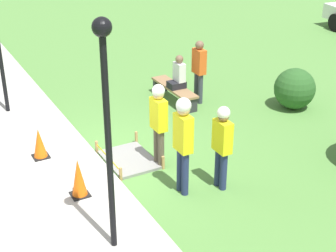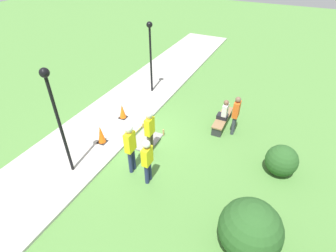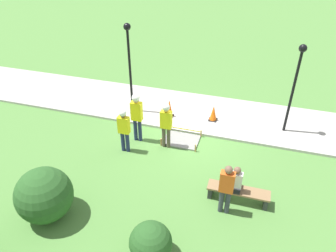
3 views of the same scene
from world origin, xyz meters
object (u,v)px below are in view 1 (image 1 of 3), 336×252
worker_assistant (222,141)px  traffic_cone_near_patch (39,143)px  worker_trainee (183,136)px  park_bench (174,91)px  worker_supervisor (159,118)px  traffic_cone_far_patch (79,178)px  lamppost_near (106,106)px  person_seated_on_bench (178,75)px  bystander_in_orange_shirt (199,68)px

worker_assistant → traffic_cone_near_patch: bearing=-133.8°
worker_trainee → park_bench: bearing=152.8°
worker_supervisor → worker_assistant: worker_supervisor is taller
worker_supervisor → worker_assistant: size_ratio=1.06×
traffic_cone_near_patch → worker_supervisor: worker_supervisor is taller
traffic_cone_far_patch → lamppost_near: lamppost_near is taller
person_seated_on_bench → worker_supervisor: worker_supervisor is taller
traffic_cone_near_patch → park_bench: 4.36m
lamppost_near → traffic_cone_near_patch: bearing=-176.3°
park_bench → person_seated_on_bench: 0.49m
worker_assistant → worker_trainee: (-0.20, -0.74, 0.19)m
worker_supervisor → person_seated_on_bench: bearing=143.6°
lamppost_near → person_seated_on_bench: bearing=140.8°
worker_trainee → lamppost_near: (0.95, -1.84, 1.36)m
worker_supervisor → lamppost_near: lamppost_near is taller
park_bench → bystander_in_orange_shirt: size_ratio=1.08×
park_bench → worker_trainee: bearing=-27.2°
park_bench → person_seated_on_bench: person_seated_on_bench is taller
traffic_cone_near_patch → worker_assistant: (2.69, 2.80, 0.59)m
worker_assistant → traffic_cone_far_patch: bearing=-109.1°
traffic_cone_near_patch → bystander_in_orange_shirt: bearing=103.9°
lamppost_near → worker_supervisor: bearing=137.4°
person_seated_on_bench → traffic_cone_near_patch: bearing=-71.8°
worker_trainee → lamppost_near: bearing=-62.5°
traffic_cone_far_patch → park_bench: (-3.28, 3.87, -0.16)m
person_seated_on_bench → traffic_cone_far_patch: bearing=-51.1°
person_seated_on_bench → worker_assistant: (4.05, -1.35, 0.23)m
park_bench → worker_trainee: (3.98, -2.04, 0.89)m
park_bench → worker_trainee: worker_trainee is taller
park_bench → worker_assistant: worker_assistant is taller
worker_supervisor → park_bench: bearing=145.5°
traffic_cone_near_patch → person_seated_on_bench: person_seated_on_bench is taller
traffic_cone_near_patch → traffic_cone_far_patch: 1.82m
park_bench → traffic_cone_near_patch: bearing=-70.1°
worker_assistant → bystander_in_orange_shirt: size_ratio=1.01×
worker_trainee → lamppost_near: lamppost_near is taller
worker_supervisor → bystander_in_orange_shirt: bearing=134.9°
traffic_cone_far_patch → bystander_in_orange_shirt: bystander_in_orange_shirt is taller
traffic_cone_far_patch → lamppost_near: 2.66m
worker_trainee → bystander_in_orange_shirt: 4.48m
person_seated_on_bench → worker_supervisor: bearing=-36.4°
park_bench → worker_supervisor: (2.84, -1.95, 0.77)m
traffic_cone_near_patch → person_seated_on_bench: bearing=108.2°
bystander_in_orange_shirt → worker_trainee: bearing=-35.5°
worker_trainee → traffic_cone_far_patch: bearing=-110.7°
worker_assistant → bystander_in_orange_shirt: bearing=154.2°
person_seated_on_bench → lamppost_near: lamppost_near is taller
park_bench → bystander_in_orange_shirt: bystander_in_orange_shirt is taller
park_bench → lamppost_near: (4.93, -3.88, 2.25)m
worker_trainee → bystander_in_orange_shirt: bearing=144.5°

